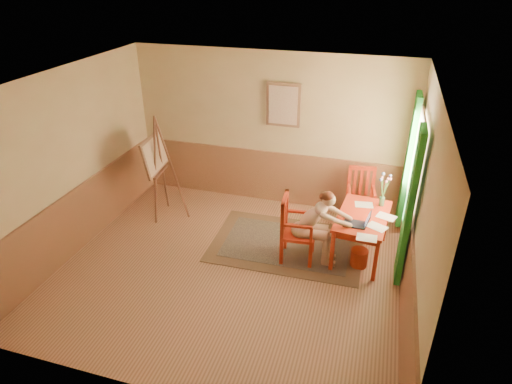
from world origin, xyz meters
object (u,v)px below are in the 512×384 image
(chair_left, at_px, (295,229))
(laptop, at_px, (359,222))
(chair_back, at_px, (360,198))
(easel, at_px, (157,158))
(table, at_px, (363,220))
(figure, at_px, (316,223))

(chair_left, height_order, laptop, chair_left)
(laptop, bearing_deg, chair_back, 92.48)
(laptop, bearing_deg, easel, 170.93)
(table, distance_m, laptop, 0.34)
(table, distance_m, chair_back, 0.92)
(chair_left, relative_size, laptop, 2.84)
(chair_back, distance_m, laptop, 1.24)
(chair_back, relative_size, easel, 0.56)
(laptop, relative_size, easel, 0.20)
(figure, xyz_separation_m, easel, (-2.87, 0.60, 0.44))
(chair_left, height_order, easel, easel)
(chair_left, height_order, chair_back, chair_left)
(chair_left, relative_size, easel, 0.57)
(chair_back, bearing_deg, table, -84.03)
(figure, relative_size, laptop, 3.23)
(chair_back, height_order, figure, figure)
(figure, height_order, laptop, figure)
(easel, bearing_deg, laptop, -9.07)
(figure, distance_m, easel, 2.96)
(chair_left, distance_m, chair_back, 1.55)
(table, height_order, laptop, laptop)
(chair_back, bearing_deg, figure, -114.00)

